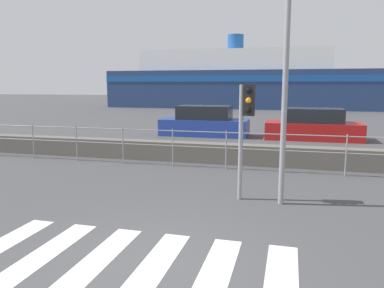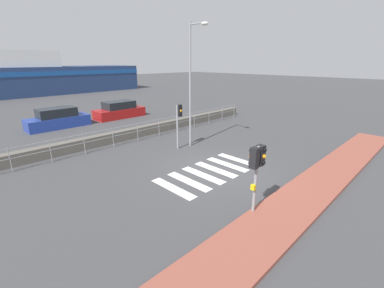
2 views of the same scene
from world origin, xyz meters
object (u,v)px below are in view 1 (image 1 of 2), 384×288
(ferry_boat, at_px, (266,84))
(parked_car_red, at_px, (313,126))
(traffic_light_far, at_px, (246,116))
(streetlamp, at_px, (288,0))
(parked_car_blue, at_px, (204,123))

(ferry_boat, height_order, parked_car_red, ferry_boat)
(traffic_light_far, distance_m, streetlamp, 2.51)
(streetlamp, distance_m, parked_car_red, 11.39)
(ferry_boat, bearing_deg, parked_car_blue, -93.44)
(streetlamp, bearing_deg, parked_car_blue, 111.01)
(traffic_light_far, bearing_deg, parked_car_blue, 107.62)
(traffic_light_far, xyz_separation_m, ferry_boat, (-1.81, 35.15, 0.78))
(parked_car_blue, distance_m, parked_car_red, 5.33)
(traffic_light_far, bearing_deg, parked_car_red, 78.92)
(streetlamp, xyz_separation_m, parked_car_red, (1.21, 10.72, -3.63))
(ferry_boat, relative_size, parked_car_red, 8.31)
(parked_car_red, bearing_deg, traffic_light_far, -101.08)
(traffic_light_far, relative_size, parked_car_blue, 0.58)
(ferry_boat, bearing_deg, streetlamp, -85.76)
(traffic_light_far, relative_size, streetlamp, 0.37)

